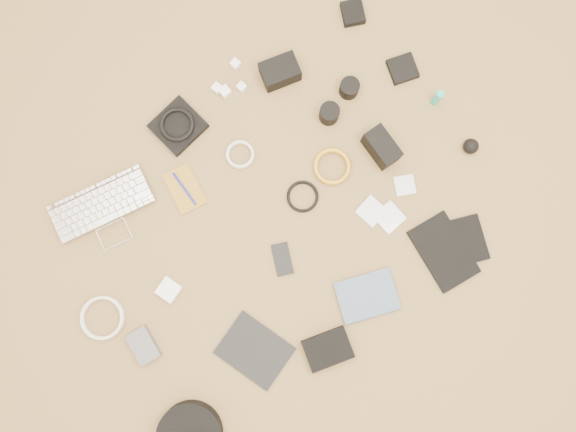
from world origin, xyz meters
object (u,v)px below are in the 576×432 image
tablet (255,350)px  phone (282,259)px  dslr_camera (280,72)px  laptop (108,218)px  paperback (373,317)px

tablet → phone: tablet is taller
dslr_camera → tablet: (-0.58, -0.73, -0.03)m
laptop → dslr_camera: bearing=15.1°
laptop → phone: laptop is taller
tablet → paperback: paperback is taller
tablet → phone: bearing=18.2°
laptop → phone: 0.60m
laptop → dslr_camera: dslr_camera is taller
tablet → phone: 0.31m
dslr_camera → tablet: bearing=-116.8°
phone → dslr_camera: bearing=78.2°
tablet → paperback: 0.40m
phone → laptop: bearing=154.1°
laptop → dslr_camera: size_ratio=2.69×
phone → paperback: size_ratio=0.57×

